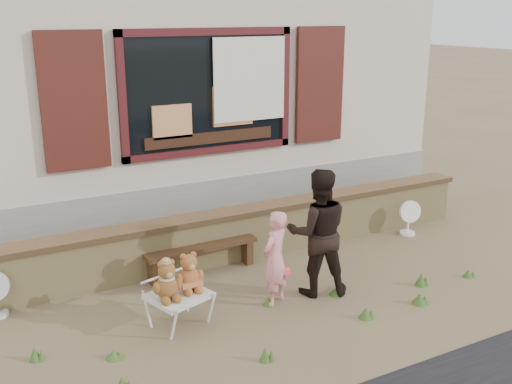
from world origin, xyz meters
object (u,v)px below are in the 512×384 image
teddy_bear_left (167,279)px  teddy_bear_right (189,271)px  bench (201,252)px  folding_chair (179,297)px  adult (318,232)px  child (275,258)px

teddy_bear_left → teddy_bear_right: bearing=0.0°
bench → folding_chair: bearing=-125.5°
bench → adult: 1.55m
teddy_bear_right → adult: adult is taller
teddy_bear_left → bench: bearing=36.3°
folding_chair → adult: 1.71m
bench → adult: adult is taller
bench → child: 1.24m
teddy_bear_right → adult: size_ratio=0.29×
folding_chair → child: bearing=-19.8°
bench → folding_chair: (-0.71, -1.09, 0.05)m
bench → teddy_bear_right: (-0.57, -1.05, 0.29)m
child → folding_chair: bearing=-32.2°
teddy_bear_right → child: bearing=-22.6°
teddy_bear_left → adult: 1.80m
child → adult: adult is taller
bench → adult: size_ratio=0.99×
teddy_bear_right → bench: bearing=44.3°
bench → teddy_bear_right: bearing=-121.2°
bench → teddy_bear_left: teddy_bear_left is taller
teddy_bear_left → teddy_bear_right: (0.27, 0.08, -0.00)m
teddy_bear_left → adult: size_ratio=0.29×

